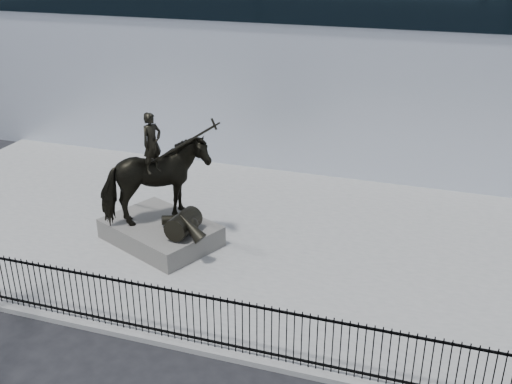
% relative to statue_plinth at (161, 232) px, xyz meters
% --- Properties ---
extents(plaza, '(30.00, 12.00, 0.15)m').
position_rel_statue_plinth_xyz_m(plaza, '(3.88, 1.26, -0.41)').
color(plaza, gray).
rests_on(plaza, ground).
extents(building, '(44.00, 14.00, 9.00)m').
position_rel_statue_plinth_xyz_m(building, '(3.88, 14.26, 4.02)').
color(building, silver).
rests_on(building, ground).
extents(picket_fence, '(22.10, 0.10, 1.50)m').
position_rel_statue_plinth_xyz_m(picket_fence, '(3.88, -4.49, 0.42)').
color(picket_fence, black).
rests_on(picket_fence, plaza).
extents(statue_plinth, '(4.23, 3.66, 0.67)m').
position_rel_statue_plinth_xyz_m(statue_plinth, '(0.00, 0.00, 0.00)').
color(statue_plinth, '#595751').
rests_on(statue_plinth, plaza).
extents(equestrian_statue, '(4.19, 3.54, 3.86)m').
position_rel_statue_plinth_xyz_m(equestrian_statue, '(0.06, -0.03, 1.73)').
color(equestrian_statue, black).
rests_on(equestrian_statue, statue_plinth).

